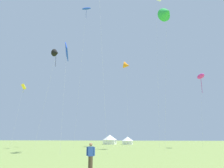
{
  "coord_description": "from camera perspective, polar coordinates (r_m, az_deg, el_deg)",
  "views": [
    {
      "loc": [
        8.15,
        -5.76,
        2.01
      ],
      "look_at": [
        0.0,
        32.0,
        11.44
      ],
      "focal_mm": 35.78,
      "sensor_mm": 36.0,
      "label": 1
    }
  ],
  "objects": [
    {
      "name": "kite_blue_diamond",
      "position": [
        34.09,
        -11.51,
        8.0
      ],
      "size": [
        1.5,
        3.62,
        16.02
      ],
      "color": "blue",
      "rests_on": "ground"
    },
    {
      "name": "festival_tent_right",
      "position": [
        78.85,
        -0.55,
        -13.89
      ],
      "size": [
        4.92,
        4.92,
        3.2
      ],
      "color": "white",
      "rests_on": "ground"
    },
    {
      "name": "kite_black_delta",
      "position": [
        48.43,
        -14.09,
        7.71
      ],
      "size": [
        3.38,
        2.86,
        20.31
      ],
      "color": "black",
      "rests_on": "ground"
    },
    {
      "name": "kite_green_delta",
      "position": [
        47.82,
        13.76,
        17.25
      ],
      "size": [
        3.71,
        3.73,
        27.89
      ],
      "color": "green",
      "rests_on": "ground"
    },
    {
      "name": "festival_tent_center",
      "position": [
        77.73,
        4.01,
        -14.13
      ],
      "size": [
        3.9,
        3.9,
        2.54
      ],
      "color": "white",
      "rests_on": "ground"
    },
    {
      "name": "person_spectator",
      "position": [
        15.01,
        -5.5,
        -18.1
      ],
      "size": [
        0.57,
        0.33,
        1.73
      ],
      "color": "#473828",
      "rests_on": "ground"
    },
    {
      "name": "kite_magenta_parafoil",
      "position": [
        52.83,
        21.72,
        1.82
      ],
      "size": [
        2.0,
        3.53,
        15.82
      ],
      "color": "#E02DA3",
      "rests_on": "ground"
    },
    {
      "name": "kite_orange_delta",
      "position": [
        59.8,
        3.74,
        4.77
      ],
      "size": [
        1.99,
        3.29,
        22.0
      ],
      "color": "orange",
      "rests_on": "ground"
    },
    {
      "name": "kite_blue_parafoil",
      "position": [
        59.53,
        -6.57,
        18.48
      ],
      "size": [
        2.91,
        1.11,
        34.18
      ],
      "color": "blue",
      "rests_on": "ground"
    },
    {
      "name": "kite_yellow_box",
      "position": [
        58.03,
        -21.66,
        -0.67
      ],
      "size": [
        1.34,
        2.32,
        14.9
      ],
      "color": "yellow",
      "rests_on": "ground"
    }
  ]
}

